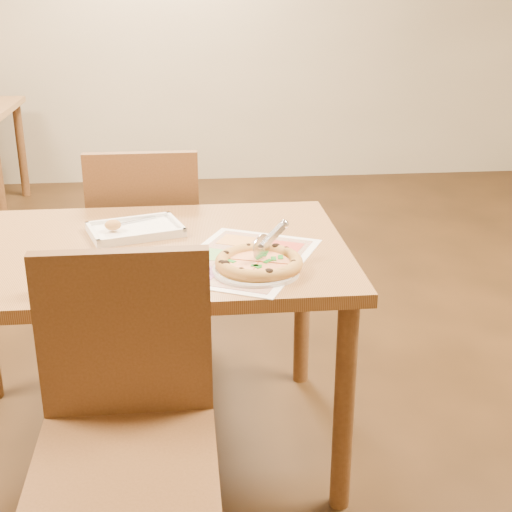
{
  "coord_description": "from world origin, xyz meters",
  "views": [
    {
      "loc": [
        0.16,
        -2.08,
        1.48
      ],
      "look_at": [
        0.35,
        -0.24,
        0.77
      ],
      "focal_mm": 50.0,
      "sensor_mm": 36.0,
      "label": 1
    }
  ],
  "objects": [
    {
      "name": "menu",
      "position": [
        0.32,
        -0.14,
        0.72
      ],
      "size": [
        0.52,
        0.58,
        0.0
      ],
      "primitive_type": "cube",
      "rotation": [
        0.0,
        0.0,
        -0.46
      ],
      "color": "white",
      "rests_on": "dining_table"
    },
    {
      "name": "glass_tumbler",
      "position": [
        -0.22,
        -0.34,
        0.76
      ],
      "size": [
        0.07,
        0.07,
        0.09
      ],
      "rotation": [
        0.0,
        0.0,
        0.21
      ],
      "color": "#8A3B0A",
      "rests_on": "dining_table"
    },
    {
      "name": "pizza",
      "position": [
        0.36,
        -0.23,
        0.75
      ],
      "size": [
        0.25,
        0.25,
        0.04
      ],
      "rotation": [
        0.0,
        0.0,
        -0.35
      ],
      "color": "#C38942",
      "rests_on": "plate"
    },
    {
      "name": "room",
      "position": [
        0.0,
        0.0,
        1.35
      ],
      "size": [
        7.0,
        7.0,
        7.0
      ],
      "color": "#35210E",
      "rests_on": "ground"
    },
    {
      "name": "appetizer_tray",
      "position": [
        -0.01,
        0.13,
        0.73
      ],
      "size": [
        0.33,
        0.27,
        0.06
      ],
      "rotation": [
        0.0,
        0.0,
        0.3
      ],
      "color": "white",
      "rests_on": "dining_table"
    },
    {
      "name": "chair_near",
      "position": [
        0.0,
        -0.6,
        0.57
      ],
      "size": [
        0.42,
        0.42,
        0.47
      ],
      "color": "brown",
      "rests_on": "ground"
    },
    {
      "name": "pizza_cutter",
      "position": [
        0.39,
        -0.2,
        0.8
      ],
      "size": [
        0.11,
        0.12,
        0.09
      ],
      "rotation": [
        0.0,
        0.0,
        0.81
      ],
      "color": "silver",
      "rests_on": "pizza"
    },
    {
      "name": "dining_table",
      "position": [
        0.0,
        0.0,
        0.63
      ],
      "size": [
        1.3,
        0.85,
        0.72
      ],
      "color": "olive",
      "rests_on": "ground"
    },
    {
      "name": "chair_far",
      "position": [
        -0.0,
        0.6,
        0.57
      ],
      "size": [
        0.42,
        0.42,
        0.47
      ],
      "rotation": [
        0.0,
        0.0,
        3.14
      ],
      "color": "brown",
      "rests_on": "ground"
    },
    {
      "name": "plate",
      "position": [
        0.35,
        -0.24,
        0.73
      ],
      "size": [
        0.28,
        0.28,
        0.01
      ],
      "primitive_type": "cylinder",
      "rotation": [
        0.0,
        0.0,
        -0.14
      ],
      "color": "white",
      "rests_on": "dining_table"
    }
  ]
}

